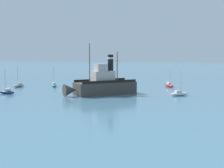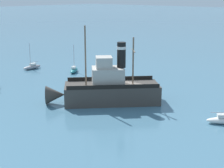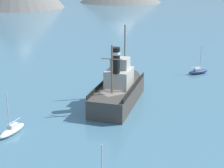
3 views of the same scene
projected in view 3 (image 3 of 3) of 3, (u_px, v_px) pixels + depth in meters
ground_plane at (112, 110)px, 42.89m from camera, size 600.00×600.00×0.00m
old_tugboat at (119, 89)px, 44.80m from camera, size 12.39×12.74×9.90m
sailboat_white at (12, 130)px, 36.61m from camera, size 3.65×3.24×4.90m
sailboat_navy at (198, 71)px, 57.87m from camera, size 3.85×1.29×4.90m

